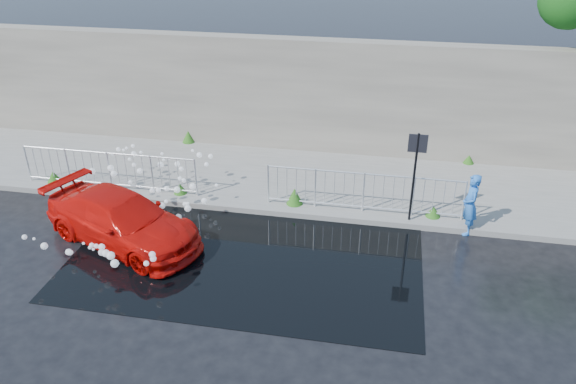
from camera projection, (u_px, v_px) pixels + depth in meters
name	position (u px, v px, depth m)	size (l,w,h in m)	color
ground	(214.00, 279.00, 12.28)	(90.00, 90.00, 0.00)	black
pavement	(264.00, 176.00, 16.58)	(30.00, 4.00, 0.15)	slate
curb	(247.00, 209.00, 14.85)	(30.00, 0.25, 0.16)	slate
retaining_wall	(278.00, 94.00, 17.64)	(30.00, 0.60, 3.50)	#696359
puddle	(247.00, 255.00, 13.06)	(8.00, 5.00, 0.01)	black
sign_post	(415.00, 164.00, 13.48)	(0.45, 0.06, 2.50)	black
railing_left	(109.00, 169.00, 15.49)	(5.05, 0.05, 1.10)	silver
railing_right	(363.00, 191.00, 14.35)	(5.05, 0.05, 1.10)	silver
weeds	(249.00, 175.00, 16.08)	(12.17, 3.93, 0.45)	#225115
water_spray	(142.00, 196.00, 14.15)	(3.61, 5.65, 0.94)	white
red_car	(122.00, 220.00, 13.33)	(1.69, 4.17, 1.21)	red
person	(470.00, 205.00, 13.60)	(0.58, 0.38, 1.58)	blue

